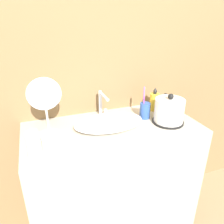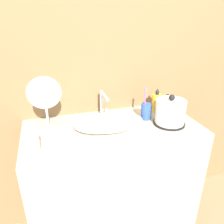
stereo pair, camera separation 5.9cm
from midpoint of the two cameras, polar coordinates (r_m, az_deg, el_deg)
wall_back at (r=1.45m, az=-1.92°, el=16.08°), size 6.00×0.04×2.60m
vanity_counter at (r=1.58m, az=1.35°, el=-18.09°), size 1.06×0.51×0.88m
sink_basin at (r=1.32m, az=0.50°, el=-2.67°), size 0.43×0.26×0.06m
faucet at (r=1.42m, az=-1.09°, el=2.54°), size 0.06×0.16×0.17m
electric_kettle at (r=1.39m, az=16.12°, el=-0.29°), size 0.19×0.19×0.19m
toothbrush_cup at (r=1.43m, az=10.08°, el=0.27°), size 0.07×0.07×0.21m
lotion_bottle at (r=1.52m, az=15.11°, el=1.37°), size 0.05×0.05×0.14m
shampoo_bottle at (r=1.56m, az=12.62°, el=2.49°), size 0.07×0.07×0.17m
mouthwash_bottle at (r=1.11m, az=-18.69°, el=-7.57°), size 0.07×0.07×0.14m
vanity_mirror at (r=1.22m, az=-15.63°, el=1.99°), size 0.18×0.13×0.34m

